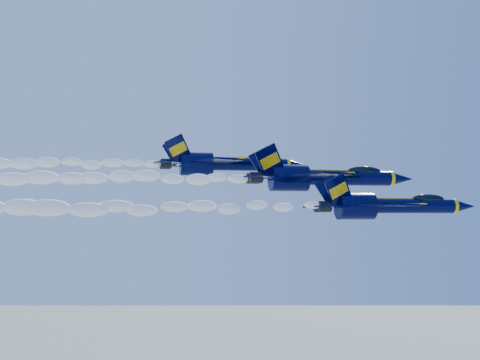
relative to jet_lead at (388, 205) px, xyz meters
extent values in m
cylinder|color=black|center=(2.79, 0.00, -0.07)|extent=(8.89, 1.48, 1.48)
ellipsoid|color=black|center=(-3.44, 0.00, -0.12)|extent=(1.54, 2.67, 6.32)
cone|color=black|center=(8.51, 0.00, -0.07)|extent=(2.57, 1.48, 1.48)
cylinder|color=yellow|center=(7.33, 0.00, -0.07)|extent=(0.35, 1.54, 1.54)
ellipsoid|color=black|center=(4.46, 0.00, 0.67)|extent=(3.55, 1.16, 0.98)
cube|color=yellow|center=(4.46, 0.00, 0.38)|extent=(4.15, 0.99, 0.18)
cube|color=black|center=(-1.66, -3.95, -0.07)|extent=(5.29, 6.28, 0.18)
cube|color=black|center=(-1.66, 3.95, -0.07)|extent=(5.29, 6.28, 0.18)
cube|color=yellow|center=(-0.28, -3.95, 0.03)|extent=(2.38, 4.95, 0.10)
cube|color=yellow|center=(-0.28, 3.95, 0.03)|extent=(2.38, 4.95, 0.10)
cube|color=black|center=(-5.61, -1.04, 1.41)|extent=(3.22, 1.02, 3.46)
cube|color=black|center=(-5.61, 1.04, 1.41)|extent=(3.22, 1.02, 3.46)
cylinder|color=black|center=(-6.89, -0.64, -0.17)|extent=(1.18, 1.09, 1.09)
cylinder|color=black|center=(-6.89, 0.64, -0.17)|extent=(1.18, 1.09, 1.09)
cube|color=yellow|center=(-0.18, 0.00, 0.70)|extent=(10.86, 0.35, 0.08)
ellipsoid|color=white|center=(-34.25, 0.00, -0.47)|extent=(53.73, 2.20, 1.98)
cylinder|color=black|center=(-0.41, 9.32, 3.32)|extent=(10.30, 1.72, 1.72)
ellipsoid|color=black|center=(-7.62, 9.32, 3.27)|extent=(1.79, 3.09, 7.32)
cone|color=black|center=(6.23, 9.32, 3.32)|extent=(2.98, 1.72, 1.72)
cylinder|color=yellow|center=(4.85, 9.32, 3.32)|extent=(0.40, 1.79, 1.79)
ellipsoid|color=black|center=(1.53, 9.32, 4.18)|extent=(4.12, 1.34, 1.13)
cube|color=yellow|center=(1.53, 9.32, 3.84)|extent=(4.81, 1.14, 0.21)
cube|color=black|center=(-5.56, 4.74, 3.32)|extent=(6.14, 7.27, 0.21)
cube|color=black|center=(-5.56, 13.90, 3.32)|extent=(6.14, 7.27, 0.21)
cube|color=yellow|center=(-3.96, 4.74, 3.44)|extent=(2.76, 5.73, 0.11)
cube|color=yellow|center=(-3.96, 13.90, 3.44)|extent=(2.76, 5.73, 0.11)
cube|color=black|center=(-10.14, 8.12, 5.04)|extent=(3.73, 1.18, 4.01)
cube|color=black|center=(-10.14, 10.52, 5.04)|extent=(3.73, 1.18, 4.01)
cylinder|color=black|center=(-11.63, 8.58, 3.21)|extent=(1.37, 1.26, 1.26)
cylinder|color=black|center=(-11.63, 10.07, 3.21)|extent=(1.37, 1.26, 1.26)
cube|color=yellow|center=(-3.85, 9.32, 4.22)|extent=(12.59, 0.40, 0.09)
cylinder|color=black|center=(-9.44, 21.70, 5.81)|extent=(10.27, 1.71, 1.71)
ellipsoid|color=black|center=(-16.63, 21.70, 5.75)|extent=(1.78, 3.08, 7.30)
cone|color=black|center=(-2.82, 21.70, 5.81)|extent=(2.97, 1.71, 1.71)
cylinder|color=yellow|center=(-4.19, 21.70, 5.81)|extent=(0.40, 1.78, 1.78)
ellipsoid|color=black|center=(-7.50, 21.70, 6.66)|extent=(4.11, 1.34, 1.13)
cube|color=yellow|center=(-7.50, 21.70, 6.32)|extent=(4.79, 1.14, 0.21)
cube|color=black|center=(-14.58, 17.14, 5.81)|extent=(6.12, 7.25, 0.21)
cube|color=black|center=(-14.58, 26.27, 5.81)|extent=(6.12, 7.25, 0.21)
cube|color=yellow|center=(-12.98, 17.14, 5.92)|extent=(2.75, 5.72, 0.11)
cube|color=yellow|center=(-12.98, 26.27, 5.92)|extent=(2.75, 5.72, 0.11)
cube|color=black|center=(-19.14, 20.51, 7.52)|extent=(3.72, 1.17, 4.00)
cube|color=black|center=(-19.14, 22.90, 7.52)|extent=(3.72, 1.17, 4.00)
cylinder|color=black|center=(-20.63, 20.96, 5.69)|extent=(1.37, 1.26, 1.26)
cylinder|color=black|center=(-20.63, 22.45, 5.69)|extent=(1.37, 1.26, 1.26)
cube|color=yellow|center=(-12.87, 21.70, 6.70)|extent=(12.55, 0.40, 0.09)
camera|label=1|loc=(-26.72, -56.39, -1.12)|focal=45.00mm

